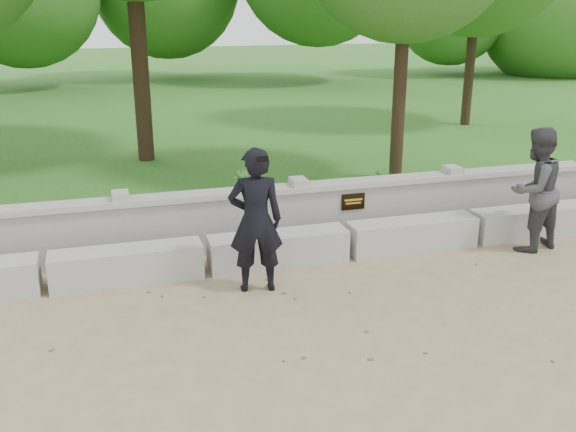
% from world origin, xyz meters
% --- Properties ---
extents(ground, '(80.00, 80.00, 0.00)m').
position_xyz_m(ground, '(0.00, 0.00, 0.00)').
color(ground, tan).
rests_on(ground, ground).
extents(lawn, '(40.00, 22.00, 0.25)m').
position_xyz_m(lawn, '(0.00, 14.00, 0.12)').
color(lawn, '#25611F').
rests_on(lawn, ground).
extents(concrete_bench, '(11.90, 0.45, 0.45)m').
position_xyz_m(concrete_bench, '(0.00, 1.90, 0.22)').
color(concrete_bench, '#B2AFA8').
rests_on(concrete_bench, ground).
extents(parapet_wall, '(12.50, 0.35, 0.90)m').
position_xyz_m(parapet_wall, '(0.00, 2.60, 0.46)').
color(parapet_wall, '#A7A59E').
rests_on(parapet_wall, ground).
extents(man_main, '(0.71, 0.64, 1.80)m').
position_xyz_m(man_main, '(-1.48, 1.21, 0.90)').
color(man_main, black).
rests_on(man_main, ground).
extents(visitor_left, '(1.01, 0.87, 1.78)m').
position_xyz_m(visitor_left, '(2.64, 1.45, 0.89)').
color(visitor_left, '#3C3B40').
rests_on(visitor_left, ground).
extents(shrub_b, '(0.44, 0.42, 0.62)m').
position_xyz_m(shrub_b, '(1.19, 3.30, 0.56)').
color(shrub_b, '#377728').
rests_on(shrub_b, lawn).
extents(shrub_d, '(0.45, 0.44, 0.60)m').
position_xyz_m(shrub_d, '(-1.08, 3.86, 0.55)').
color(shrub_d, '#377728').
rests_on(shrub_d, lawn).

